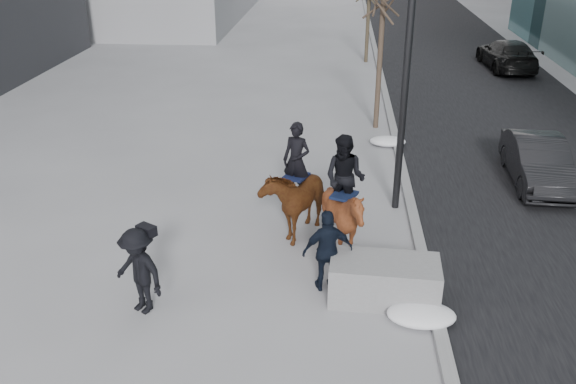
# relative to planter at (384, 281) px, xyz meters

# --- Properties ---
(ground) EXTENTS (120.00, 120.00, 0.00)m
(ground) POSITION_rel_planter_xyz_m (-2.03, 0.47, -0.43)
(ground) COLOR gray
(ground) RESTS_ON ground
(road) EXTENTS (8.00, 90.00, 0.01)m
(road) POSITION_rel_planter_xyz_m (4.97, 10.47, -0.42)
(road) COLOR black
(road) RESTS_ON ground
(curb) EXTENTS (0.25, 90.00, 0.12)m
(curb) POSITION_rel_planter_xyz_m (0.97, 10.47, -0.37)
(curb) COLOR gray
(curb) RESTS_ON ground
(planter) EXTENTS (2.19, 1.19, 0.85)m
(planter) POSITION_rel_planter_xyz_m (0.00, 0.00, 0.00)
(planter) COLOR gray
(planter) RESTS_ON ground
(car_near) EXTENTS (1.56, 4.03, 1.31)m
(car_near) POSITION_rel_planter_xyz_m (4.63, 6.09, 0.23)
(car_near) COLOR black
(car_near) RESTS_ON ground
(car_far) EXTENTS (2.23, 4.96, 1.41)m
(car_far) POSITION_rel_planter_xyz_m (7.09, 20.02, 0.28)
(car_far) COLOR black
(car_far) RESTS_ON ground
(tree_near) EXTENTS (1.20, 1.20, 5.12)m
(tree_near) POSITION_rel_planter_xyz_m (0.37, 10.63, 2.13)
(tree_near) COLOR #3B3023
(tree_near) RESTS_ON ground
(tree_far) EXTENTS (1.20, 1.20, 4.10)m
(tree_far) POSITION_rel_planter_xyz_m (0.37, 21.01, 1.63)
(tree_far) COLOR #382D21
(tree_far) RESTS_ON ground
(mounted_left) EXTENTS (1.67, 2.28, 2.68)m
(mounted_left) POSITION_rel_planter_xyz_m (-1.93, 2.70, 0.57)
(mounted_left) COLOR #491E0E
(mounted_left) RESTS_ON ground
(mounted_right) EXTENTS (1.98, 2.08, 2.79)m
(mounted_right) POSITION_rel_planter_xyz_m (-0.82, 1.63, 0.69)
(mounted_right) COLOR #4E240F
(mounted_right) RESTS_ON ground
(feeder) EXTENTS (1.11, 0.99, 1.75)m
(feeder) POSITION_rel_planter_xyz_m (-1.13, 0.29, 0.45)
(feeder) COLOR black
(feeder) RESTS_ON ground
(camera_crew) EXTENTS (1.31, 1.13, 1.75)m
(camera_crew) POSITION_rel_planter_xyz_m (-4.65, -0.76, 0.46)
(camera_crew) COLOR black
(camera_crew) RESTS_ON ground
(lamppost) EXTENTS (0.25, 2.55, 9.09)m
(lamppost) POSITION_rel_planter_xyz_m (0.57, 4.43, 4.57)
(lamppost) COLOR black
(lamppost) RESTS_ON ground
(snow_piles) EXTENTS (1.30, 10.28, 0.33)m
(snow_piles) POSITION_rel_planter_xyz_m (0.67, 3.37, -0.27)
(snow_piles) COLOR silver
(snow_piles) RESTS_ON ground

